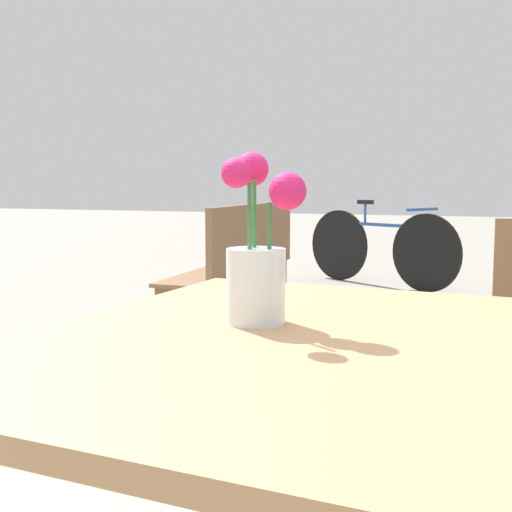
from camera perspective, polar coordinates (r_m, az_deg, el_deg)
The scene contains 4 objects.
table_front at distance 1.04m, azimuth 2.10°, elevation -12.54°, with size 0.76×1.00×0.73m.
flower_vase at distance 1.06m, azimuth 0.17°, elevation -0.73°, with size 0.14×0.14×0.29m.
bench_near at distance 4.00m, azimuth -1.27°, elevation -0.98°, with size 0.47×1.54×0.85m.
bicycle at distance 6.27m, azimuth 10.97°, elevation 0.77°, with size 1.58×0.81×0.82m.
Camera 1 is at (0.33, -0.92, 0.96)m, focal length 45.00 mm.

